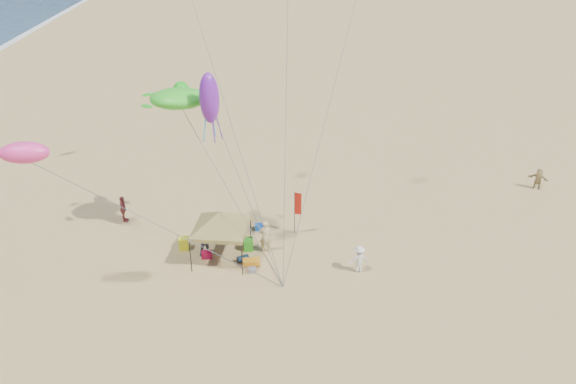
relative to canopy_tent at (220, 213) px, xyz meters
name	(u,v)px	position (x,y,z in m)	size (l,w,h in m)	color
ground	(294,293)	(3.48, -3.36, -2.76)	(280.00, 280.00, 0.00)	tan
canopy_tent	(220,213)	(0.00, 0.00, 0.00)	(5.27, 5.27, 3.31)	black
feather_flag	(297,206)	(4.25, 2.15, -0.95)	(0.39, 0.17, 2.68)	black
cooler_red	(207,255)	(-0.84, 0.17, -2.57)	(0.54, 0.38, 0.38)	#AB0D37
cooler_blue	(260,227)	(2.14, 2.78, -2.57)	(0.54, 0.38, 0.38)	#154AAD
bag_navy	(243,259)	(1.08, -0.38, -2.58)	(0.36, 0.36, 0.60)	#0B1D31
bag_orange	(201,224)	(-1.28, 3.44, -2.58)	(0.36, 0.36, 0.60)	red
chair_green	(248,244)	(1.41, 0.73, -2.41)	(0.50, 0.50, 0.70)	green
chair_yellow	(184,244)	(-2.12, 1.15, -2.41)	(0.50, 0.50, 0.70)	#F2F31B
crate_grey	(252,270)	(1.54, -1.43, -2.62)	(0.34, 0.30, 0.28)	gray
beach_cart	(251,262)	(1.50, -0.75, -2.56)	(0.90, 0.50, 0.24)	orange
person_near_a	(265,236)	(2.33, 0.48, -1.81)	(0.69, 0.45, 1.89)	tan
person_near_b	(206,240)	(-0.83, 0.48, -1.86)	(0.88, 0.68, 1.81)	#3D4353
person_near_c	(359,259)	(6.96, -1.89, -2.00)	(0.98, 0.56, 1.52)	silver
person_far_a	(123,209)	(-5.89, 4.61, -1.93)	(0.97, 0.40, 1.66)	#963B39
person_far_c	(538,179)	(20.99, 6.38, -2.03)	(1.35, 0.43, 1.46)	tan
turtle_kite	(179,98)	(-1.72, 1.95, 5.53)	(2.87, 2.30, 0.96)	green
fish_kite	(24,153)	(-7.84, -2.47, 4.72)	(2.07, 1.03, 0.92)	#FF368C
squid_kite	(209,98)	(-0.16, 0.60, 5.91)	(0.95, 0.95, 2.47)	purple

